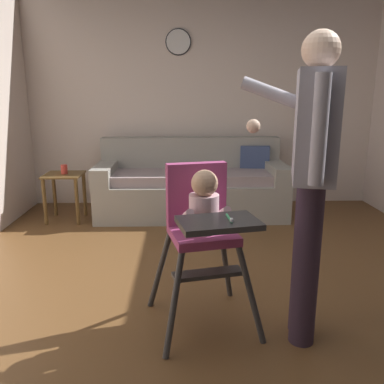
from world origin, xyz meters
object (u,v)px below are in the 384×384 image
object	(u,v)px
adult_standing	(311,175)
wall_clock	(178,42)
couch	(192,186)
side_table	(64,186)
sippy_cup	(64,169)
high_chair	(203,218)

from	to	relation	value
adult_standing	wall_clock	xyz separation A→B (m)	(-0.70, 2.93, 1.01)
adult_standing	couch	bearing A→B (deg)	-63.11
couch	adult_standing	xyz separation A→B (m)	(0.55, -2.46, 0.62)
couch	side_table	size ratio (longest dim) A/B	4.09
sippy_cup	wall_clock	bearing A→B (deg)	29.05
couch	high_chair	world-z (taller)	high_chair
adult_standing	sippy_cup	size ratio (longest dim) A/B	16.68
adult_standing	side_table	xyz separation A→B (m)	(-1.95, 2.24, -0.57)
couch	side_table	distance (m)	1.42
high_chair	adult_standing	size ratio (longest dim) A/B	0.58
wall_clock	side_table	bearing A→B (deg)	-151.18
wall_clock	high_chair	bearing A→B (deg)	-87.17
high_chair	adult_standing	distance (m)	0.64
couch	sippy_cup	world-z (taller)	couch
high_chair	couch	bearing A→B (deg)	167.40
couch	adult_standing	distance (m)	2.59
sippy_cup	wall_clock	xyz separation A→B (m)	(1.24, 0.69, 1.39)
couch	sippy_cup	xyz separation A→B (m)	(-1.39, -0.21, 0.24)
couch	sippy_cup	size ratio (longest dim) A/B	21.28
side_table	sippy_cup	distance (m)	0.19
side_table	high_chair	bearing A→B (deg)	-56.40
couch	adult_standing	world-z (taller)	adult_standing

